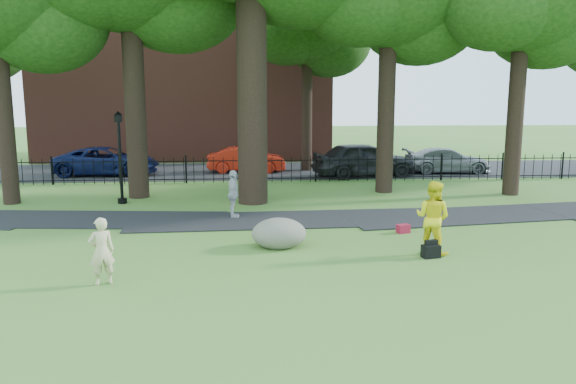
{
  "coord_description": "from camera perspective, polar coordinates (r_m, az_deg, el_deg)",
  "views": [
    {
      "loc": [
        -0.24,
        -13.81,
        4.0
      ],
      "look_at": [
        0.95,
        2.0,
        1.26
      ],
      "focal_mm": 35.0,
      "sensor_mm": 36.0,
      "label": 1
    }
  ],
  "objects": [
    {
      "name": "iron_fence",
      "position": [
        26.04,
        -3.73,
        2.29
      ],
      "size": [
        44.0,
        0.04,
        1.2
      ],
      "color": "black",
      "rests_on": "ground"
    },
    {
      "name": "footpath",
      "position": [
        18.2,
        -0.28,
        -2.88
      ],
      "size": [
        36.07,
        3.85,
        0.03
      ],
      "primitive_type": "cube",
      "rotation": [
        0.0,
        0.0,
        0.03
      ],
      "color": "black",
      "rests_on": "ground"
    },
    {
      "name": "boulder",
      "position": [
        14.94,
        -0.93,
        -4.03
      ],
      "size": [
        1.71,
        1.48,
        0.85
      ],
      "primitive_type": "ellipsoid",
      "rotation": [
        0.0,
        0.0,
        -0.31
      ],
      "color": "slate",
      "rests_on": "ground"
    },
    {
      "name": "ground",
      "position": [
        14.38,
        -3.18,
        -6.35
      ],
      "size": [
        120.0,
        120.0,
        0.0
      ],
      "primitive_type": "plane",
      "color": "#466B25",
      "rests_on": "ground"
    },
    {
      "name": "red_sedan",
      "position": [
        29.5,
        -4.21,
        3.3
      ],
      "size": [
        4.1,
        1.59,
        1.33
      ],
      "primitive_type": "imported",
      "rotation": [
        0.0,
        0.0,
        1.53
      ],
      "color": "#B41C0D",
      "rests_on": "ground"
    },
    {
      "name": "grey_car",
      "position": [
        28.11,
        7.69,
        3.31
      ],
      "size": [
        5.31,
        2.81,
        1.72
      ],
      "primitive_type": "imported",
      "rotation": [
        0.0,
        0.0,
        1.73
      ],
      "color": "black",
      "rests_on": "ground"
    },
    {
      "name": "silver_car",
      "position": [
        30.37,
        15.83,
        3.1
      ],
      "size": [
        4.53,
        2.02,
        1.29
      ],
      "primitive_type": "imported",
      "rotation": [
        0.0,
        0.0,
        1.52
      ],
      "color": "gray",
      "rests_on": "ground"
    },
    {
      "name": "man",
      "position": [
        14.72,
        14.48,
        -2.52
      ],
      "size": [
        1.15,
        1.13,
        1.87
      ],
      "primitive_type": "imported",
      "rotation": [
        0.0,
        0.0,
        2.43
      ],
      "color": "yellow",
      "rests_on": "ground"
    },
    {
      "name": "lamppost",
      "position": [
        21.67,
        -16.68,
        3.26
      ],
      "size": [
        0.34,
        0.34,
        3.43
      ],
      "rotation": [
        0.0,
        0.0,
        -0.29
      ],
      "color": "black",
      "rests_on": "ground"
    },
    {
      "name": "woman",
      "position": [
        12.61,
        -18.41,
        -5.72
      ],
      "size": [
        0.63,
        0.53,
        1.47
      ],
      "primitive_type": "imported",
      "rotation": [
        0.0,
        0.0,
        3.55
      ],
      "color": "#CDBC8D",
      "rests_on": "ground"
    },
    {
      "name": "navy_van",
      "position": [
        29.82,
        -17.92,
        3.01
      ],
      "size": [
        5.13,
        2.39,
        1.42
      ],
      "primitive_type": "imported",
      "rotation": [
        0.0,
        0.0,
        1.57
      ],
      "color": "#0D1744",
      "rests_on": "ground"
    },
    {
      "name": "red_bag",
      "position": [
        16.86,
        11.62,
        -3.67
      ],
      "size": [
        0.42,
        0.33,
        0.25
      ],
      "primitive_type": "cube",
      "rotation": [
        0.0,
        0.0,
        0.32
      ],
      "color": "maroon",
      "rests_on": "ground"
    },
    {
      "name": "brick_building",
      "position": [
        38.05,
        -10.21,
        12.68
      ],
      "size": [
        18.0,
        8.0,
        12.0
      ],
      "primitive_type": "cube",
      "color": "brown",
      "rests_on": "ground"
    },
    {
      "name": "street",
      "position": [
        30.08,
        -3.8,
        2.15
      ],
      "size": [
        80.0,
        7.0,
        0.02
      ],
      "primitive_type": "cube",
      "color": "black",
      "rests_on": "ground"
    },
    {
      "name": "pedestrian",
      "position": [
        18.48,
        -5.6,
        -0.23
      ],
      "size": [
        0.41,
        0.94,
        1.59
      ],
      "primitive_type": "imported",
      "rotation": [
        0.0,
        0.0,
        1.55
      ],
      "color": "#B1B1B6",
      "rests_on": "ground"
    },
    {
      "name": "backpack",
      "position": [
        14.5,
        14.31,
        -5.85
      ],
      "size": [
        0.48,
        0.36,
        0.32
      ],
      "primitive_type": "cube",
      "rotation": [
        0.0,
        0.0,
        0.23
      ],
      "color": "black",
      "rests_on": "ground"
    }
  ]
}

